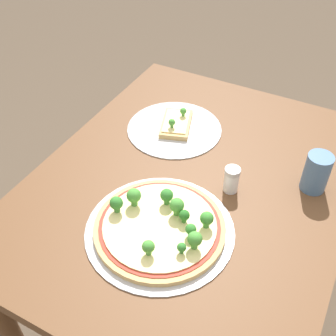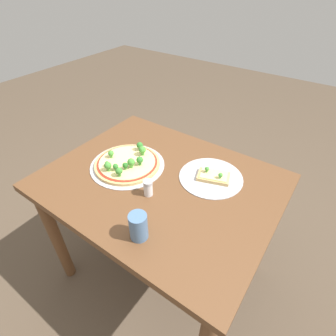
% 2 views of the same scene
% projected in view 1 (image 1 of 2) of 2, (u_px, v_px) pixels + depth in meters
% --- Properties ---
extents(ground_plane, '(8.00, 8.00, 0.00)m').
position_uv_depth(ground_plane, '(185.00, 318.00, 1.64)').
color(ground_plane, brown).
extents(dining_table, '(1.03, 0.81, 0.75)m').
position_uv_depth(dining_table, '(190.00, 209.00, 1.21)').
color(dining_table, brown).
rests_on(dining_table, ground_plane).
extents(pizza_tray_whole, '(0.36, 0.36, 0.07)m').
position_uv_depth(pizza_tray_whole, '(161.00, 226.00, 1.00)').
color(pizza_tray_whole, '#B7B7BC').
rests_on(pizza_tray_whole, dining_table).
extents(pizza_tray_slice, '(0.29, 0.29, 0.05)m').
position_uv_depth(pizza_tray_slice, '(175.00, 126.00, 1.30)').
color(pizza_tray_slice, '#B7B7BC').
rests_on(pizza_tray_slice, dining_table).
extents(drinking_cup, '(0.07, 0.07, 0.11)m').
position_uv_depth(drinking_cup, '(316.00, 173.00, 1.08)').
color(drinking_cup, '#4C7099').
rests_on(drinking_cup, dining_table).
extents(condiment_shaker, '(0.04, 0.04, 0.07)m').
position_uv_depth(condiment_shaker, '(231.00, 179.00, 1.08)').
color(condiment_shaker, silver).
rests_on(condiment_shaker, dining_table).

